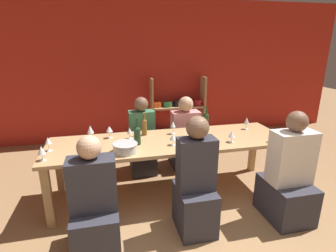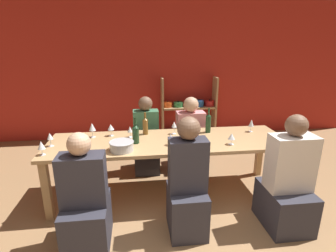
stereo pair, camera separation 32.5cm
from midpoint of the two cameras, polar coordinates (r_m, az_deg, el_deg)
name	(u,v)px [view 1 (the left image)]	position (r m, az deg, el deg)	size (l,w,h in m)	color
wall_back_red	(137,71)	(5.31, -8.54, 11.68)	(8.80, 0.06, 2.70)	red
shelf_unit	(177,114)	(5.39, 0.36, 2.54)	(1.11, 0.30, 1.23)	tan
dining_table	(170,146)	(3.24, -2.48, -4.37)	(2.92, 0.87, 0.74)	tan
mixing_bowl	(125,147)	(2.90, -12.51, -4.63)	(0.27, 0.27, 0.11)	#B7BABC
wine_bottle_green	(144,126)	(3.38, -7.95, -0.09)	(0.07, 0.07, 0.29)	brown
wine_bottle_dark	(137,135)	(3.08, -9.74, -1.90)	(0.08, 0.08, 0.32)	#19381E
wine_bottle_amber	(206,121)	(3.52, 5.66, 0.97)	(0.07, 0.07, 0.33)	#19381E
wine_glass_empty_a	(232,134)	(3.17, 10.91, -1.86)	(0.08, 0.08, 0.14)	white
wine_glass_empty_b	(90,130)	(3.35, -19.26, -0.78)	(0.08, 0.08, 0.19)	white
wine_glass_red_a	(247,121)	(3.70, 14.37, 1.04)	(0.07, 0.07, 0.17)	white
wine_glass_white_a	(41,151)	(2.99, -28.74, -4.79)	(0.08, 0.08, 0.16)	white
wine_glass_white_b	(197,139)	(2.90, 3.23, -2.83)	(0.07, 0.07, 0.17)	white
wine_glass_white_c	(48,141)	(3.21, -27.38, -2.98)	(0.07, 0.07, 0.16)	white
wine_glass_empty_c	(173,125)	(3.39, -1.65, 0.26)	(0.07, 0.07, 0.17)	white
wine_glass_red_b	(273,132)	(3.30, 19.40, -1.32)	(0.07, 0.07, 0.17)	white
wine_glass_red_c	(130,131)	(3.28, -11.20, -1.15)	(0.07, 0.07, 0.14)	white
wine_glass_empty_d	(173,137)	(3.02, -2.01, -2.50)	(0.07, 0.07, 0.14)	white
wine_glass_white_d	(109,129)	(3.37, -15.39, -0.75)	(0.08, 0.08, 0.15)	white
person_near_a	(95,211)	(2.62, -19.20, -17.24)	(0.41, 0.52, 1.14)	#2D2D38
person_far_a	(185,141)	(4.09, 1.46, -3.42)	(0.42, 0.53, 1.12)	#2D2D38
person_near_b	(195,189)	(2.71, 2.46, -13.74)	(0.37, 0.46, 1.23)	#2D2D38
person_far_b	(142,145)	(3.94, -7.96, -4.14)	(0.37, 0.46, 1.15)	#2D2D38
person_near_c	(288,181)	(3.11, 21.94, -11.15)	(0.44, 0.55, 1.23)	#2D2D38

